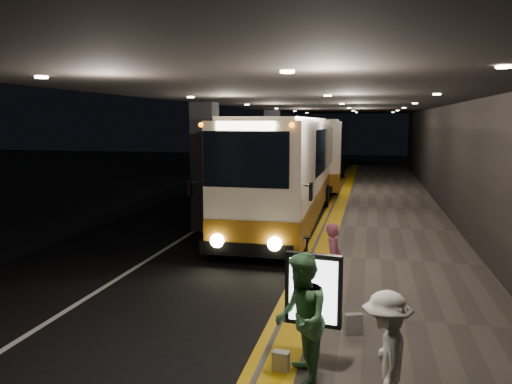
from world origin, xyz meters
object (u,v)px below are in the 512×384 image
(bag_plain, at_px, (281,361))
(info_sign, at_px, (313,292))
(coach_second, at_px, (320,155))
(bag_polka, at_px, (353,324))
(coach_main, at_px, (285,175))
(passenger_boarding, at_px, (334,259))
(passenger_waiting_white, at_px, (386,356))
(stanchion_post, at_px, (306,262))
(passenger_waiting_green, at_px, (301,319))

(bag_plain, height_order, info_sign, info_sign)
(coach_second, relative_size, bag_plain, 40.61)
(bag_polka, distance_m, info_sign, 1.77)
(coach_main, xyz_separation_m, passenger_boarding, (2.32, -7.65, -0.90))
(passenger_waiting_white, relative_size, bag_plain, 5.43)
(stanchion_post, bearing_deg, passenger_waiting_green, -83.90)
(info_sign, bearing_deg, passenger_waiting_green, -100.57)
(info_sign, bearing_deg, coach_main, 108.89)
(passenger_waiting_white, bearing_deg, coach_second, -172.12)
(passenger_waiting_green, bearing_deg, bag_plain, -139.30)
(coach_second, distance_m, passenger_waiting_white, 23.89)
(passenger_waiting_white, bearing_deg, stanchion_post, -161.53)
(passenger_boarding, height_order, passenger_waiting_green, passenger_waiting_green)
(passenger_boarding, height_order, info_sign, info_sign)
(passenger_boarding, bearing_deg, passenger_waiting_white, -174.14)
(stanchion_post, bearing_deg, bag_plain, -88.22)
(passenger_waiting_white, relative_size, bag_polka, 4.36)
(passenger_boarding, distance_m, stanchion_post, 0.76)
(coach_main, xyz_separation_m, coach_second, (0.09, 11.68, -0.01))
(bag_polka, relative_size, info_sign, 0.21)
(passenger_boarding, height_order, bag_plain, passenger_boarding)
(passenger_boarding, relative_size, passenger_waiting_white, 0.94)
(passenger_waiting_white, bearing_deg, bag_polka, -168.97)
(passenger_waiting_green, xyz_separation_m, bag_plain, (-0.32, 0.23, -0.77))
(coach_second, relative_size, bag_polka, 32.64)
(passenger_boarding, bearing_deg, passenger_waiting_green, 170.83)
(bag_plain, bearing_deg, coach_main, 99.30)
(passenger_boarding, relative_size, bag_plain, 5.12)
(bag_polka, relative_size, stanchion_post, 0.34)
(passenger_waiting_white, height_order, stanchion_post, passenger_waiting_white)
(passenger_waiting_green, xyz_separation_m, info_sign, (0.12, 0.38, 0.26))
(passenger_waiting_white, height_order, info_sign, info_sign)
(passenger_waiting_white, bearing_deg, bag_plain, -121.16)
(passenger_boarding, distance_m, bag_polka, 2.09)
(passenger_waiting_green, relative_size, info_sign, 1.05)
(passenger_waiting_green, xyz_separation_m, passenger_waiting_white, (1.12, -0.64, -0.11))
(stanchion_post, bearing_deg, info_sign, -81.42)
(info_sign, bearing_deg, bag_plain, -154.18)
(coach_main, distance_m, stanchion_post, 7.53)
(bag_polka, height_order, stanchion_post, stanchion_post)
(passenger_waiting_white, distance_m, bag_plain, 1.81)
(coach_main, distance_m, info_sign, 11.20)
(passenger_boarding, height_order, stanchion_post, passenger_boarding)
(passenger_waiting_white, distance_m, bag_polka, 2.51)
(bag_plain, distance_m, stanchion_post, 3.88)
(passenger_waiting_green, xyz_separation_m, stanchion_post, (-0.44, 4.09, -0.37))
(passenger_waiting_green, bearing_deg, passenger_waiting_white, 47.23)
(bag_plain, relative_size, info_sign, 0.17)
(coach_main, bearing_deg, passenger_boarding, -74.39)
(coach_main, height_order, bag_polka, coach_main)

